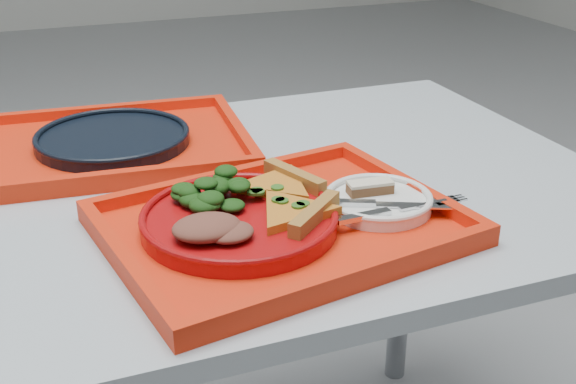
# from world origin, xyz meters

# --- Properties ---
(table) EXTENTS (1.60, 0.80, 0.75)m
(table) POSITION_xyz_m (0.00, 0.00, 0.68)
(table) COLOR #A4ADB8
(table) RESTS_ON ground
(tray_main) EXTENTS (0.50, 0.42, 0.01)m
(tray_main) POSITION_xyz_m (0.23, -0.17, 0.76)
(tray_main) COLOR red
(tray_main) RESTS_ON table
(tray_far) EXTENTS (0.48, 0.39, 0.01)m
(tray_far) POSITION_xyz_m (0.06, 0.21, 0.76)
(tray_far) COLOR red
(tray_far) RESTS_ON table
(dinner_plate) EXTENTS (0.26, 0.26, 0.02)m
(dinner_plate) POSITION_xyz_m (0.17, -0.16, 0.77)
(dinner_plate) COLOR #9D0A0C
(dinner_plate) RESTS_ON tray_main
(side_plate) EXTENTS (0.15, 0.15, 0.01)m
(side_plate) POSITION_xyz_m (0.37, -0.17, 0.77)
(side_plate) COLOR white
(side_plate) RESTS_ON tray_main
(navy_plate) EXTENTS (0.26, 0.26, 0.02)m
(navy_plate) POSITION_xyz_m (0.06, 0.21, 0.77)
(navy_plate) COLOR black
(navy_plate) RESTS_ON tray_far
(pizza_slice_a) EXTENTS (0.17, 0.18, 0.02)m
(pizza_slice_a) POSITION_xyz_m (0.24, -0.19, 0.79)
(pizza_slice_a) COLOR gold
(pizza_slice_a) RESTS_ON dinner_plate
(pizza_slice_b) EXTENTS (0.16, 0.15, 0.02)m
(pizza_slice_b) POSITION_xyz_m (0.25, -0.10, 0.79)
(pizza_slice_b) COLOR gold
(pizza_slice_b) RESTS_ON dinner_plate
(salad_heap) EXTENTS (0.09, 0.08, 0.05)m
(salad_heap) POSITION_xyz_m (0.15, -0.11, 0.80)
(salad_heap) COLOR black
(salad_heap) RESTS_ON dinner_plate
(meat_portion) EXTENTS (0.09, 0.07, 0.03)m
(meat_portion) POSITION_xyz_m (0.12, -0.20, 0.79)
(meat_portion) COLOR brown
(meat_portion) RESTS_ON dinner_plate
(dessert_bar) EXTENTS (0.07, 0.03, 0.02)m
(dessert_bar) POSITION_xyz_m (0.37, -0.15, 0.78)
(dessert_bar) COLOR #52341B
(dessert_bar) RESTS_ON side_plate
(knife) EXTENTS (0.18, 0.09, 0.01)m
(knife) POSITION_xyz_m (0.37, -0.20, 0.78)
(knife) COLOR silver
(knife) RESTS_ON side_plate
(fork) EXTENTS (0.19, 0.03, 0.01)m
(fork) POSITION_xyz_m (0.38, -0.22, 0.78)
(fork) COLOR silver
(fork) RESTS_ON side_plate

